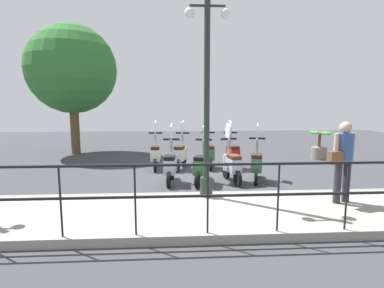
{
  "coord_description": "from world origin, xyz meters",
  "views": [
    {
      "loc": [
        -8.46,
        1.03,
        2.09
      ],
      "look_at": [
        0.2,
        0.5,
        0.9
      ],
      "focal_mm": 28.0,
      "sensor_mm": 36.0,
      "label": 1
    }
  ],
  "objects_px": {
    "pedestrian_with_bag": "(343,156)",
    "scooter_near_2": "(201,166)",
    "scooter_near_3": "(170,165)",
    "scooter_far_0": "(232,154)",
    "lamp_post_near": "(207,108)",
    "scooter_far_2": "(180,154)",
    "scooter_far_1": "(209,153)",
    "scooter_far_3": "(155,154)",
    "tree_large": "(72,69)",
    "scooter_near_1": "(232,164)",
    "potted_palm": "(319,147)",
    "scooter_near_0": "(256,163)"
  },
  "relations": [
    {
      "from": "scooter_near_3",
      "to": "scooter_far_1",
      "type": "relative_size",
      "value": 1.0
    },
    {
      "from": "pedestrian_with_bag",
      "to": "scooter_far_1",
      "type": "distance_m",
      "value": 4.54
    },
    {
      "from": "scooter_near_3",
      "to": "scooter_far_0",
      "type": "bearing_deg",
      "value": -43.72
    },
    {
      "from": "pedestrian_with_bag",
      "to": "scooter_far_1",
      "type": "bearing_deg",
      "value": 13.36
    },
    {
      "from": "pedestrian_with_bag",
      "to": "lamp_post_near",
      "type": "bearing_deg",
      "value": 62.58
    },
    {
      "from": "potted_palm",
      "to": "scooter_near_0",
      "type": "relative_size",
      "value": 0.69
    },
    {
      "from": "lamp_post_near",
      "to": "scooter_far_0",
      "type": "xyz_separation_m",
      "value": [
        3.3,
        -1.2,
        -1.51
      ]
    },
    {
      "from": "tree_large",
      "to": "potted_palm",
      "type": "distance_m",
      "value": 10.13
    },
    {
      "from": "scooter_near_1",
      "to": "scooter_far_3",
      "type": "bearing_deg",
      "value": 40.19
    },
    {
      "from": "scooter_far_2",
      "to": "scooter_far_3",
      "type": "distance_m",
      "value": 0.79
    },
    {
      "from": "scooter_far_3",
      "to": "scooter_near_2",
      "type": "bearing_deg",
      "value": -146.04
    },
    {
      "from": "scooter_near_1",
      "to": "scooter_far_3",
      "type": "height_order",
      "value": "same"
    },
    {
      "from": "lamp_post_near",
      "to": "scooter_far_3",
      "type": "xyz_separation_m",
      "value": [
        3.35,
        1.26,
        -1.51
      ]
    },
    {
      "from": "potted_palm",
      "to": "pedestrian_with_bag",
      "type": "bearing_deg",
      "value": 157.6
    },
    {
      "from": "scooter_far_0",
      "to": "potted_palm",
      "type": "bearing_deg",
      "value": -73.47
    },
    {
      "from": "scooter_near_2",
      "to": "scooter_near_3",
      "type": "height_order",
      "value": "same"
    },
    {
      "from": "scooter_near_2",
      "to": "scooter_far_1",
      "type": "bearing_deg",
      "value": 5.41
    },
    {
      "from": "lamp_post_near",
      "to": "pedestrian_with_bag",
      "type": "distance_m",
      "value": 2.8
    },
    {
      "from": "lamp_post_near",
      "to": "potted_palm",
      "type": "bearing_deg",
      "value": -45.29
    },
    {
      "from": "lamp_post_near",
      "to": "scooter_far_1",
      "type": "xyz_separation_m",
      "value": [
        3.39,
        -0.45,
        -1.51
      ]
    },
    {
      "from": "lamp_post_near",
      "to": "scooter_far_2",
      "type": "xyz_separation_m",
      "value": [
        3.29,
        0.46,
        -1.51
      ]
    },
    {
      "from": "lamp_post_near",
      "to": "scooter_near_3",
      "type": "height_order",
      "value": "lamp_post_near"
    },
    {
      "from": "pedestrian_with_bag",
      "to": "potted_palm",
      "type": "bearing_deg",
      "value": -37.35
    },
    {
      "from": "pedestrian_with_bag",
      "to": "scooter_near_2",
      "type": "xyz_separation_m",
      "value": [
        2.07,
        2.55,
        -0.6
      ]
    },
    {
      "from": "tree_large",
      "to": "scooter_far_0",
      "type": "height_order",
      "value": "tree_large"
    },
    {
      "from": "scooter_far_1",
      "to": "scooter_far_2",
      "type": "xyz_separation_m",
      "value": [
        -0.1,
        0.92,
        0.0
      ]
    },
    {
      "from": "tree_large",
      "to": "potted_palm",
      "type": "relative_size",
      "value": 4.92
    },
    {
      "from": "potted_palm",
      "to": "scooter_far_0",
      "type": "bearing_deg",
      "value": 111.74
    },
    {
      "from": "lamp_post_near",
      "to": "pedestrian_with_bag",
      "type": "height_order",
      "value": "lamp_post_near"
    },
    {
      "from": "scooter_near_0",
      "to": "scooter_far_3",
      "type": "xyz_separation_m",
      "value": [
        1.65,
        2.8,
        0.0
      ]
    },
    {
      "from": "scooter_near_3",
      "to": "scooter_far_3",
      "type": "bearing_deg",
      "value": 21.27
    },
    {
      "from": "scooter_near_1",
      "to": "scooter_far_2",
      "type": "distance_m",
      "value": 2.14
    },
    {
      "from": "lamp_post_near",
      "to": "scooter_near_1",
      "type": "height_order",
      "value": "lamp_post_near"
    },
    {
      "from": "tree_large",
      "to": "scooter_near_1",
      "type": "height_order",
      "value": "tree_large"
    },
    {
      "from": "potted_palm",
      "to": "scooter_near_2",
      "type": "distance_m",
      "value": 5.72
    },
    {
      "from": "lamp_post_near",
      "to": "tree_large",
      "type": "distance_m",
      "value": 8.2
    },
    {
      "from": "scooter_near_2",
      "to": "scooter_far_2",
      "type": "xyz_separation_m",
      "value": [
        1.79,
        0.5,
        0.0
      ]
    },
    {
      "from": "tree_large",
      "to": "scooter_near_1",
      "type": "distance_m",
      "value": 8.02
    },
    {
      "from": "scooter_far_1",
      "to": "potted_palm",
      "type": "bearing_deg",
      "value": -72.93
    },
    {
      "from": "lamp_post_near",
      "to": "scooter_far_3",
      "type": "relative_size",
      "value": 2.71
    },
    {
      "from": "pedestrian_with_bag",
      "to": "scooter_near_1",
      "type": "bearing_deg",
      "value": 23.51
    },
    {
      "from": "pedestrian_with_bag",
      "to": "scooter_near_2",
      "type": "height_order",
      "value": "pedestrian_with_bag"
    },
    {
      "from": "scooter_near_0",
      "to": "scooter_far_0",
      "type": "relative_size",
      "value": 1.0
    },
    {
      "from": "pedestrian_with_bag",
      "to": "scooter_far_2",
      "type": "xyz_separation_m",
      "value": [
        3.86,
        3.05,
        -0.6
      ]
    },
    {
      "from": "pedestrian_with_bag",
      "to": "scooter_near_2",
      "type": "distance_m",
      "value": 3.34
    },
    {
      "from": "tree_large",
      "to": "scooter_near_0",
      "type": "xyz_separation_m",
      "value": [
        -4.83,
        -6.29,
        -2.95
      ]
    },
    {
      "from": "potted_palm",
      "to": "scooter_far_0",
      "type": "relative_size",
      "value": 0.69
    },
    {
      "from": "tree_large",
      "to": "scooter_near_2",
      "type": "xyz_separation_m",
      "value": [
        -5.03,
        -4.78,
        -2.95
      ]
    },
    {
      "from": "pedestrian_with_bag",
      "to": "scooter_far_0",
      "type": "relative_size",
      "value": 1.03
    },
    {
      "from": "scooter_near_0",
      "to": "scooter_near_2",
      "type": "bearing_deg",
      "value": 113.58
    }
  ]
}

